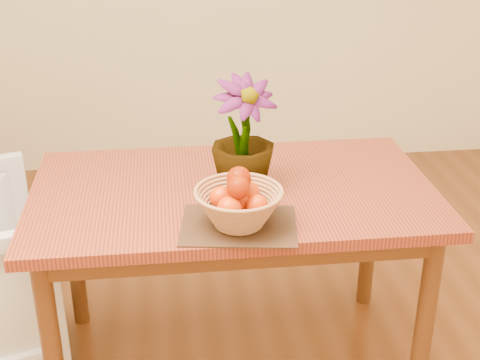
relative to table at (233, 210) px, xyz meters
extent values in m
cube|color=maroon|center=(0.00, 0.00, 0.07)|extent=(1.40, 0.80, 0.04)
cube|color=#492811|center=(0.00, 0.00, 0.01)|extent=(1.28, 0.68, 0.08)
cylinder|color=#492811|center=(-0.62, -0.32, -0.31)|extent=(0.06, 0.06, 0.71)
cylinder|color=#492811|center=(0.62, -0.32, -0.31)|extent=(0.06, 0.06, 0.71)
cylinder|color=#492811|center=(-0.62, 0.32, -0.31)|extent=(0.06, 0.06, 0.71)
cylinder|color=#492811|center=(0.62, 0.32, -0.31)|extent=(0.06, 0.06, 0.71)
cube|color=#3D2816|center=(-0.01, -0.28, 0.09)|extent=(0.39, 0.32, 0.01)
cylinder|color=#B67A4C|center=(-0.01, -0.28, 0.10)|extent=(0.14, 0.14, 0.01)
sphere|color=red|center=(-0.01, -0.28, 0.17)|extent=(0.06, 0.06, 0.06)
sphere|color=red|center=(0.02, -0.22, 0.18)|extent=(0.08, 0.08, 0.08)
sphere|color=red|center=(-0.06, -0.24, 0.17)|extent=(0.07, 0.07, 0.07)
sphere|color=red|center=(-0.05, -0.33, 0.18)|extent=(0.08, 0.08, 0.08)
sphere|color=red|center=(0.04, -0.31, 0.17)|extent=(0.07, 0.07, 0.07)
sphere|color=red|center=(-0.01, -0.25, 0.24)|extent=(0.08, 0.08, 0.08)
sphere|color=red|center=(-0.02, -0.31, 0.24)|extent=(0.07, 0.07, 0.07)
sphere|color=red|center=(-0.01, -0.25, 0.24)|extent=(0.08, 0.08, 0.08)
sphere|color=red|center=(-0.02, -0.31, 0.24)|extent=(0.07, 0.07, 0.07)
imported|color=#1A4714|center=(0.03, -0.01, 0.28)|extent=(0.27, 0.27, 0.39)
camera|label=1|loc=(-0.22, -2.08, 1.10)|focal=50.00mm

